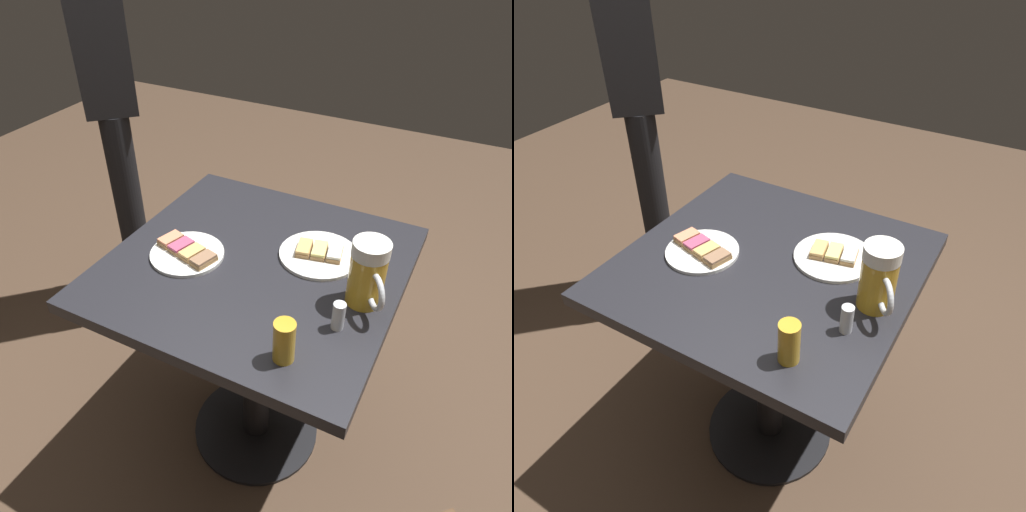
% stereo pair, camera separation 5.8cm
% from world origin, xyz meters
% --- Properties ---
extents(ground_plane, '(6.00, 6.00, 0.00)m').
position_xyz_m(ground_plane, '(0.00, 0.00, 0.00)').
color(ground_plane, '#4C3828').
extents(cafe_table, '(0.75, 0.77, 0.77)m').
position_xyz_m(cafe_table, '(0.00, 0.00, 0.60)').
color(cafe_table, black).
rests_on(cafe_table, ground_plane).
extents(plate_near, '(0.22, 0.22, 0.03)m').
position_xyz_m(plate_near, '(0.10, -0.14, 0.77)').
color(plate_near, white).
rests_on(plate_near, cafe_table).
extents(plate_far, '(0.20, 0.20, 0.03)m').
position_xyz_m(plate_far, '(-0.06, 0.18, 0.78)').
color(plate_far, white).
rests_on(plate_far, cafe_table).
extents(beer_mug, '(0.13, 0.11, 0.17)m').
position_xyz_m(beer_mug, '(-0.02, -0.31, 0.85)').
color(beer_mug, gold).
rests_on(beer_mug, cafe_table).
extents(beer_glass_small, '(0.05, 0.05, 0.10)m').
position_xyz_m(beer_glass_small, '(-0.27, -0.21, 0.82)').
color(beer_glass_small, gold).
rests_on(beer_glass_small, cafe_table).
extents(salt_shaker, '(0.03, 0.03, 0.07)m').
position_xyz_m(salt_shaker, '(-0.13, -0.28, 0.80)').
color(salt_shaker, silver).
rests_on(salt_shaker, cafe_table).
extents(patron_standing, '(0.36, 0.35, 1.72)m').
position_xyz_m(patron_standing, '(0.42, 0.83, 1.00)').
color(patron_standing, black).
rests_on(patron_standing, ground_plane).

